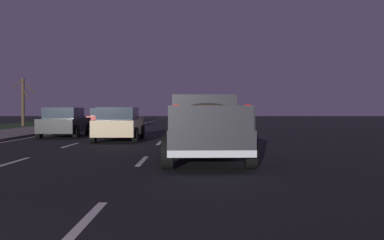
% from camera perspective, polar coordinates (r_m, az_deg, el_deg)
% --- Properties ---
extents(ground, '(144.00, 144.00, 0.00)m').
position_cam_1_polar(ground, '(29.79, -6.12, -1.47)').
color(ground, black).
extents(sidewalk_shoulder, '(108.00, 4.00, 0.12)m').
position_cam_1_polar(sidewalk_shoulder, '(31.45, -19.75, -1.28)').
color(sidewalk_shoulder, slate).
rests_on(sidewalk_shoulder, ground).
extents(lane_markings, '(108.00, 7.04, 0.01)m').
position_cam_1_polar(lane_markings, '(32.74, -11.17, -1.23)').
color(lane_markings, silver).
rests_on(lane_markings, ground).
extents(pickup_truck, '(5.48, 2.38, 1.87)m').
position_cam_1_polar(pickup_truck, '(12.89, 1.60, -0.73)').
color(pickup_truck, '#232328').
rests_on(pickup_truck, ground).
extents(sedan_white, '(4.44, 2.09, 1.54)m').
position_cam_1_polar(sedan_white, '(30.34, 0.66, 0.07)').
color(sedan_white, silver).
rests_on(sedan_white, ground).
extents(sedan_red, '(4.41, 2.04, 1.54)m').
position_cam_1_polar(sedan_red, '(35.27, -10.89, 0.22)').
color(sedan_red, maroon).
rests_on(sedan_red, ground).
extents(sedan_black, '(4.44, 2.09, 1.54)m').
position_cam_1_polar(sedan_black, '(24.80, -15.58, -0.25)').
color(sedan_black, black).
rests_on(sedan_black, ground).
extents(sedan_tan, '(4.42, 2.05, 1.54)m').
position_cam_1_polar(sedan_tan, '(21.24, -9.08, -0.47)').
color(sedan_tan, '#9E845B').
rests_on(sedan_tan, ground).
extents(bare_tree_far, '(1.61, 1.85, 4.18)m').
position_cam_1_polar(bare_tree_far, '(42.54, -20.33, 2.32)').
color(bare_tree_far, '#423323').
rests_on(bare_tree_far, ground).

